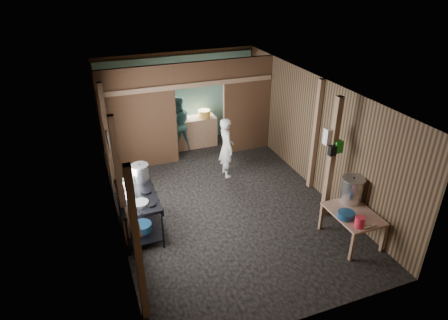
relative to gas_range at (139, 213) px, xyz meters
name	(u,v)px	position (x,y,z in m)	size (l,w,h in m)	color
floor	(221,199)	(1.88, 0.49, -0.43)	(4.50, 7.00, 0.00)	black
ceiling	(220,87)	(1.88, 0.49, 2.17)	(4.50, 7.00, 0.00)	#3C3C3C
wall_back	(178,98)	(1.88, 3.99, 0.87)	(4.50, 0.00, 2.60)	brown
wall_front	(310,252)	(1.88, -3.01, 0.87)	(4.50, 0.00, 2.60)	brown
wall_left	(111,165)	(-0.37, 0.49, 0.87)	(0.00, 7.00, 2.60)	brown
wall_right	(313,132)	(4.13, 0.49, 0.87)	(0.00, 7.00, 2.60)	brown
partition_left	(139,120)	(0.55, 2.69, 0.87)	(1.85, 0.10, 2.60)	brown
partition_right	(247,106)	(3.46, 2.69, 0.87)	(1.35, 0.10, 2.60)	brown
partition_header	(199,74)	(2.13, 2.69, 1.87)	(1.30, 0.10, 0.60)	brown
turquoise_panel	(179,100)	(1.88, 3.93, 0.82)	(4.40, 0.06, 2.50)	#559B9C
back_counter	(195,132)	(2.18, 3.44, 0.00)	(1.20, 0.50, 0.85)	#94725A
wall_clock	(186,77)	(2.13, 3.89, 1.47)	(0.20, 0.20, 0.03)	white
post_left_a	(137,248)	(-0.30, -2.11, 0.87)	(0.10, 0.12, 2.60)	#94725A
post_left_b	(120,185)	(-0.30, -0.31, 0.87)	(0.10, 0.12, 2.60)	#94725A
post_left_c	(108,141)	(-0.30, 1.69, 0.87)	(0.10, 0.12, 2.60)	#94725A
post_right	(315,136)	(4.06, 0.29, 0.87)	(0.10, 0.12, 2.60)	#94725A
post_free	(331,160)	(3.73, -0.81, 0.87)	(0.12, 0.12, 2.60)	#94725A
cross_beam	(190,85)	(1.88, 2.64, 1.62)	(4.40, 0.12, 0.12)	#94725A
pan_lid_big	(108,140)	(-0.33, 0.89, 1.22)	(0.34, 0.34, 0.03)	#959697
pan_lid_small	(107,137)	(-0.33, 1.29, 1.12)	(0.30, 0.30, 0.03)	black
wall_shelf	(133,221)	(-0.27, -1.61, 0.97)	(0.14, 0.80, 0.03)	#94725A
jar_white	(135,228)	(-0.27, -1.86, 1.04)	(0.07, 0.07, 0.10)	white
jar_yellow	(133,218)	(-0.27, -1.61, 1.04)	(0.08, 0.08, 0.10)	gold
jar_green	(130,210)	(-0.27, -1.39, 1.04)	(0.06, 0.06, 0.10)	#188919
bag_white	(330,136)	(3.68, -0.73, 1.35)	(0.22, 0.15, 0.32)	white
bag_green	(338,147)	(3.80, -0.87, 1.17)	(0.16, 0.12, 0.24)	#188919
bag_black	(332,151)	(3.66, -0.89, 1.12)	(0.14, 0.10, 0.20)	black
gas_range	(139,213)	(0.00, 0.00, 0.00)	(0.75, 1.46, 0.86)	black
prep_table	(351,226)	(3.71, -1.70, -0.12)	(0.76, 1.05, 0.62)	tan
stove_pot_large	(140,173)	(0.17, 0.51, 0.59)	(0.36, 0.36, 0.36)	silver
stove_pot_med	(127,192)	(-0.17, -0.03, 0.52)	(0.26, 0.26, 0.23)	silver
stove_saucepan	(124,182)	(-0.17, 0.43, 0.48)	(0.17, 0.17, 0.11)	silver
frying_pan	(140,203)	(0.00, -0.37, 0.46)	(0.31, 0.53, 0.07)	#959697
blue_tub_front	(142,227)	(0.00, -0.23, -0.19)	(0.37, 0.37, 0.15)	navy
blue_tub_back	(138,213)	(0.00, 0.30, -0.20)	(0.31, 0.31, 0.12)	navy
stock_pot	(352,190)	(3.91, -1.33, 0.43)	(0.45, 0.45, 0.52)	silver
wash_basin	(346,215)	(3.48, -1.77, 0.25)	(0.31, 0.31, 0.11)	navy
pink_bucket	(360,222)	(3.53, -2.08, 0.29)	(0.17, 0.17, 0.20)	#F32942
knife	(369,227)	(3.69, -2.16, 0.20)	(0.30, 0.04, 0.01)	silver
yellow_tub	(204,113)	(2.48, 3.44, 0.52)	(0.34, 0.34, 0.19)	gold
red_cup	(181,117)	(1.79, 3.44, 0.49)	(0.12, 0.12, 0.14)	red
cook	(226,148)	(2.40, 1.51, 0.32)	(0.55, 0.36, 1.50)	silver
worker_back	(178,124)	(1.69, 3.38, 0.34)	(0.75, 0.58, 1.54)	#356A67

